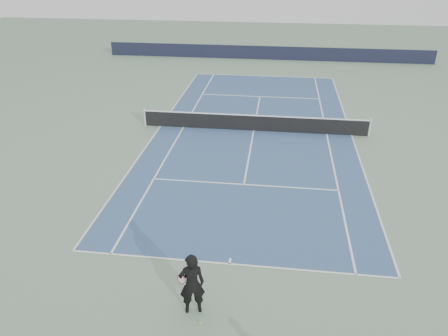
# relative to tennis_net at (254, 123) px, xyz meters

# --- Properties ---
(ground) EXTENTS (80.00, 80.00, 0.00)m
(ground) POSITION_rel_tennis_net_xyz_m (0.00, 0.00, -0.50)
(ground) COLOR slate
(court_surface) EXTENTS (10.97, 23.77, 0.01)m
(court_surface) POSITION_rel_tennis_net_xyz_m (0.00, 0.00, -0.50)
(court_surface) COLOR #34517C
(court_surface) RESTS_ON ground
(tennis_net) EXTENTS (12.90, 0.10, 1.07)m
(tennis_net) POSITION_rel_tennis_net_xyz_m (0.00, 0.00, 0.00)
(tennis_net) COLOR silver
(tennis_net) RESTS_ON ground
(windscreen_far) EXTENTS (30.00, 0.25, 1.20)m
(windscreen_far) POSITION_rel_tennis_net_xyz_m (0.00, 17.88, 0.10)
(windscreen_far) COLOR black
(windscreen_far) RESTS_ON ground
(tennis_player) EXTENTS (0.89, 0.73, 2.01)m
(tennis_player) POSITION_rel_tennis_net_xyz_m (-0.81, -14.07, 0.50)
(tennis_player) COLOR black
(tennis_player) RESTS_ON ground
(tennis_ball) EXTENTS (0.06, 0.06, 0.06)m
(tennis_ball) POSITION_rel_tennis_net_xyz_m (-0.52, -14.53, -0.47)
(tennis_ball) COLOR #D3E62F
(tennis_ball) RESTS_ON ground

